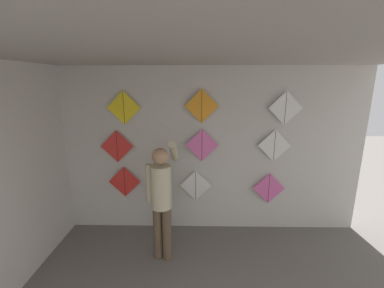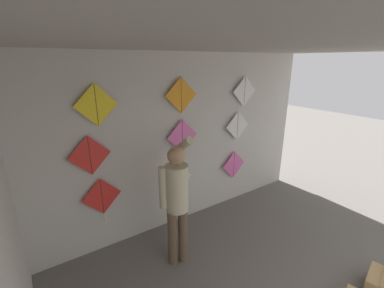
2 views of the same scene
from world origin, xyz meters
name	(u,v)px [view 2 (image 2 of 2)]	position (x,y,z in m)	size (l,w,h in m)	color
back_panel	(179,143)	(0.00, 4.14, 1.40)	(5.39, 0.06, 2.80)	beige
ceiling_slab	(310,41)	(0.00, 2.05, 2.82)	(5.39, 4.91, 0.04)	#A8A399
shopkeeper	(177,196)	(-0.57, 3.27, 1.01)	(0.44, 0.57, 1.80)	brown
kite_0	(102,198)	(-1.31, 4.05, 0.85)	(0.54, 0.04, 0.68)	red
kite_1	(178,179)	(-0.09, 4.05, 0.82)	(0.54, 0.01, 0.54)	white
kite_2	(234,165)	(1.16, 4.05, 0.77)	(0.54, 0.01, 0.54)	pink
kite_3	(90,155)	(-1.40, 4.05, 1.50)	(0.54, 0.01, 0.54)	red
kite_4	(182,136)	(0.01, 4.05, 1.53)	(0.54, 0.01, 0.54)	pink
kite_5	(237,126)	(1.20, 4.05, 1.53)	(0.54, 0.01, 0.54)	white
kite_6	(96,105)	(-1.25, 4.05, 2.14)	(0.54, 0.01, 0.54)	yellow
kite_7	(181,95)	(0.00, 4.05, 2.17)	(0.54, 0.01, 0.54)	orange
kite_8	(245,91)	(1.33, 4.05, 2.14)	(0.54, 0.01, 0.54)	white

